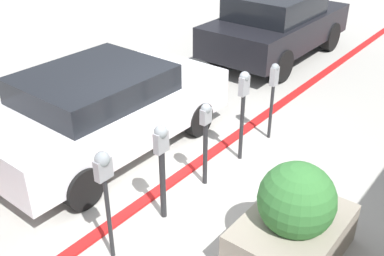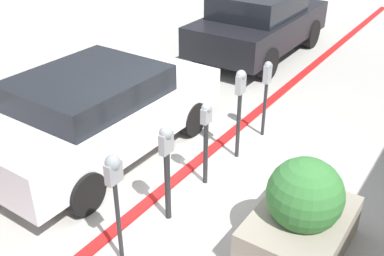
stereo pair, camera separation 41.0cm
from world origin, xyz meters
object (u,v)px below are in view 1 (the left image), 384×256
planter_box (294,221)px  parked_car_middle (103,108)px  parking_meter_middle (206,131)px  parking_meter_fourth (243,98)px  parking_meter_nearest (104,178)px  parking_meter_farthest (273,86)px  parking_meter_second (162,157)px  parked_car_rear (276,24)px

planter_box → parked_car_middle: parked_car_middle is taller
parking_meter_middle → parking_meter_fourth: (0.89, -0.04, 0.18)m
parking_meter_nearest → parking_meter_fourth: bearing=-0.3°
parking_meter_nearest → parking_meter_farthest: 3.61m
parking_meter_middle → planter_box: 1.78m
parking_meter_nearest → parked_car_middle: (1.64, 1.91, -0.38)m
parking_meter_second → parked_car_middle: parked_car_middle is taller
parking_meter_second → parked_car_rear: bearing=16.6°
parking_meter_farthest → parked_car_middle: bearing=135.2°
planter_box → parked_car_rear: (5.93, 3.53, 0.33)m
parking_meter_middle → parking_meter_second: bearing=-178.8°
planter_box → parking_meter_second: bearing=103.5°
parking_meter_fourth → planter_box: 2.23m
parking_meter_second → parking_meter_farthest: bearing=-1.0°
parked_car_middle → parking_meter_second: bearing=-110.1°
parking_meter_middle → parked_car_rear: parked_car_rear is taller
parking_meter_second → parking_meter_middle: 0.93m
parking_meter_second → parked_car_middle: (0.72, 1.90, -0.19)m
parking_meter_farthest → parking_meter_nearest: bearing=179.3°
parking_meter_fourth → planter_box: size_ratio=1.00×
parking_meter_second → parking_meter_farthest: 2.69m
parking_meter_middle → parking_meter_farthest: (1.76, -0.07, 0.08)m
parked_car_middle → parking_meter_fourth: bearing=-59.6°
parking_meter_farthest → parking_meter_second: bearing=179.0°
parking_meter_fourth → parked_car_rear: 4.89m
parking_meter_second → planter_box: size_ratio=0.92×
parking_meter_fourth → parked_car_rear: size_ratio=0.35×
parking_meter_second → parking_meter_farthest: parking_meter_second is taller
parking_meter_fourth → parked_car_middle: bearing=119.7°
parked_car_middle → planter_box: bearing=-94.6°
parked_car_rear → parking_meter_fourth: bearing=-156.9°
parking_meter_fourth → parked_car_middle: (-1.10, 1.92, -0.32)m
parking_meter_second → parked_car_middle: 2.05m
parking_meter_nearest → parking_meter_middle: 1.87m
planter_box → parking_meter_farthest: bearing=34.7°
parking_meter_middle → planter_box: size_ratio=0.87×
parking_meter_farthest → planter_box: bearing=-145.3°
parking_meter_nearest → parking_meter_fourth: parking_meter_fourth is taller
parking_meter_nearest → parking_meter_second: 0.94m
parking_meter_farthest → parked_car_rear: parked_car_rear is taller
parking_meter_fourth → parking_meter_nearest: bearing=179.7°
parking_meter_middle → parking_meter_fourth: bearing=-2.5°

